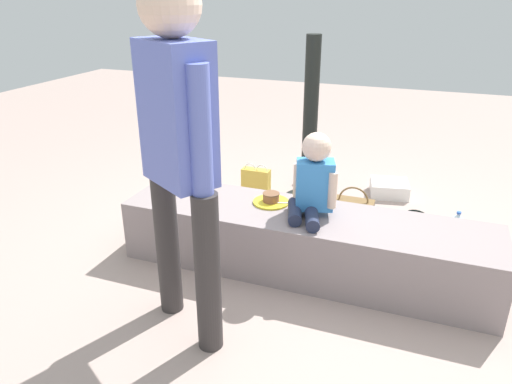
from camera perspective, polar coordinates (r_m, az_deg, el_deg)
name	(u,v)px	position (r m, az deg, el deg)	size (l,w,h in m)	color
ground_plane	(303,269)	(2.97, 5.59, -9.09)	(12.00, 12.00, 0.00)	#A79087
concrete_ledge	(304,242)	(2.87, 5.73, -5.96)	(2.17, 0.51, 0.37)	gray
child_seated	(313,180)	(2.70, 6.80, 1.38)	(0.29, 0.35, 0.48)	#202840
adult_standing	(178,137)	(2.08, -9.21, 6.44)	(0.43, 0.34, 1.64)	#322E2E
cake_plate	(271,200)	(2.91, 1.81, -0.92)	(0.22, 0.22, 0.07)	yellow
gift_bag	(256,184)	(3.84, -0.01, 1.01)	(0.23, 0.09, 0.29)	gold
railing_post	(309,142)	(3.68, 6.35, 5.92)	(0.36, 0.36, 1.28)	black
water_bottle_near_gift	(457,226)	(3.53, 22.74, -3.70)	(0.07, 0.07, 0.19)	silver
party_cup_red	(303,177)	(4.19, 5.63, 1.74)	(0.09, 0.09, 0.11)	red
cake_box_white	(389,188)	(4.09, 15.55, 0.44)	(0.30, 0.27, 0.11)	white
handbag_black_leather	(412,238)	(3.20, 18.08, -5.26)	(0.27, 0.10, 0.32)	black
handbag_brown_canvas	(352,217)	(3.35, 11.33, -2.88)	(0.27, 0.14, 0.35)	brown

